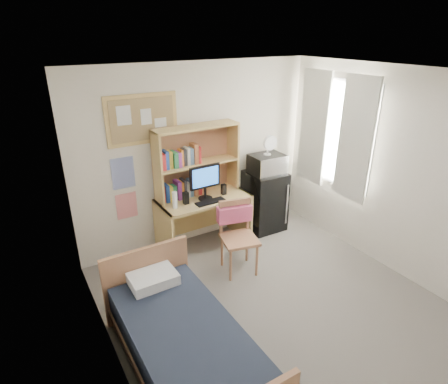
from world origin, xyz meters
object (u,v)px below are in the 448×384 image
bulletin_board (142,119)px  desk (204,223)px  bed (186,349)px  speaker_right (224,189)px  speaker_left (186,198)px  desk_fan (268,146)px  microwave (267,164)px  desk_chair (239,239)px  monitor (205,183)px  mini_fridge (264,201)px

bulletin_board → desk: bulletin_board is taller
bulletin_board → bed: bulletin_board is taller
speaker_right → speaker_left: bearing=-180.0°
desk_fan → microwave: bearing=0.0°
bulletin_board → speaker_right: size_ratio=6.12×
desk_chair → speaker_left: (-0.42, 0.69, 0.40)m
bulletin_board → monitor: 1.17m
speaker_right → desk: bearing=168.7°
speaker_left → desk_chair: bearing=-60.3°
speaker_left → desk_fan: bearing=2.3°
desk_fan → desk_chair: bearing=-140.4°
desk → speaker_right: size_ratio=8.36×
speaker_left → bed: bearing=-117.4°
bulletin_board → mini_fridge: 2.31m
desk → speaker_right: speaker_right is taller
desk_chair → microwave: bearing=51.1°
desk_chair → mini_fridge: (0.99, 0.80, -0.01)m
desk → mini_fridge: (1.11, 0.04, 0.07)m
speaker_left → speaker_right: size_ratio=1.10×
desk → microwave: 1.31m
monitor → speaker_left: size_ratio=2.86×
bulletin_board → mini_fridge: (1.78, -0.28, -1.45)m
desk → desk_chair: desk_chair is taller
mini_fridge → desk_fan: size_ratio=3.48×
bed → monitor: 2.29m
bulletin_board → microwave: bulletin_board is taller
desk → mini_fridge: bearing=0.9°
desk → mini_fridge: mini_fridge is taller
speaker_left → microwave: microwave is taller
bulletin_board → monitor: size_ratio=1.95×
speaker_left → microwave: (1.41, 0.09, 0.21)m
desk → bed: desk is taller
monitor → microwave: monitor is taller
microwave → speaker_right: bearing=-173.4°
microwave → desk: bearing=-177.6°
mini_fridge → desk_fan: (-0.00, -0.02, 0.90)m
desk_chair → speaker_right: (0.18, 0.71, 0.40)m
bulletin_board → monitor: (0.68, -0.38, -0.88)m
speaker_right → desk_fan: desk_fan is taller
desk_chair → bed: (-1.29, -1.10, -0.23)m
speaker_left → microwave: 1.42m
speaker_left → bulletin_board: bearing=132.7°
desk → speaker_right: 0.57m
microwave → bed: bearing=-139.3°
bed → speaker_right: (1.48, 1.80, 0.62)m
desk_chair → bed: 1.71m
monitor → desk_fan: (1.11, 0.08, 0.33)m
bulletin_board → desk_fan: (1.78, -0.30, -0.54)m
speaker_right → desk_fan: bearing=4.1°
mini_fridge → bulletin_board: bearing=172.2°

